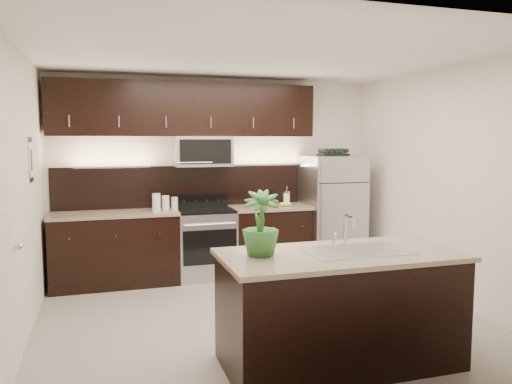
% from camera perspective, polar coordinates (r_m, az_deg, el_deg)
% --- Properties ---
extents(ground, '(4.50, 4.50, 0.00)m').
position_cam_1_polar(ground, '(5.38, 0.57, -14.17)').
color(ground, gray).
rests_on(ground, ground).
extents(room_walls, '(4.52, 4.02, 2.71)m').
position_cam_1_polar(room_walls, '(4.98, -0.50, 4.16)').
color(room_walls, silver).
rests_on(room_walls, ground).
extents(counter_run, '(3.51, 0.65, 0.94)m').
position_cam_1_polar(counter_run, '(6.73, -7.53, -5.92)').
color(counter_run, black).
rests_on(counter_run, ground).
extents(upper_fixtures, '(3.49, 0.40, 1.66)m').
position_cam_1_polar(upper_fixtures, '(6.75, -7.72, 8.36)').
color(upper_fixtures, black).
rests_on(upper_fixtures, counter_run).
extents(island, '(1.96, 0.96, 0.94)m').
position_cam_1_polar(island, '(4.28, 9.49, -12.95)').
color(island, black).
rests_on(island, ground).
extents(sink_faucet, '(0.84, 0.50, 0.28)m').
position_cam_1_polar(sink_faucet, '(4.22, 11.38, -6.41)').
color(sink_faucet, silver).
rests_on(sink_faucet, island).
extents(refrigerator, '(0.79, 0.71, 1.63)m').
position_cam_1_polar(refrigerator, '(7.23, 8.70, -2.34)').
color(refrigerator, '#B2B2B7').
rests_on(refrigerator, ground).
extents(wine_rack, '(0.40, 0.25, 0.10)m').
position_cam_1_polar(wine_rack, '(7.16, 8.81, 4.49)').
color(wine_rack, black).
rests_on(wine_rack, refrigerator).
extents(plant, '(0.35, 0.35, 0.52)m').
position_cam_1_polar(plant, '(3.94, 0.52, -3.59)').
color(plant, '#2E6428').
rests_on(plant, island).
extents(canisters, '(0.34, 0.16, 0.23)m').
position_cam_1_polar(canisters, '(6.57, -10.55, -1.21)').
color(canisters, silver).
rests_on(canisters, counter_run).
extents(french_press, '(0.09, 0.09, 0.27)m').
position_cam_1_polar(french_press, '(6.94, 3.53, -0.76)').
color(french_press, silver).
rests_on(french_press, counter_run).
extents(bananas, '(0.21, 0.18, 0.06)m').
position_cam_1_polar(bananas, '(6.89, 2.91, -1.40)').
color(bananas, yellow).
rests_on(bananas, counter_run).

